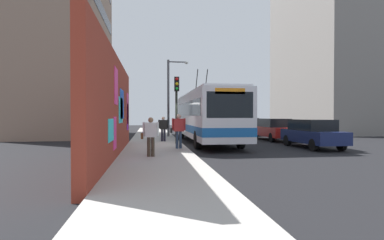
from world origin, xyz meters
The scene contains 14 objects.
ground_plane centered at (0.00, 0.00, 0.00)m, with size 80.00×80.00×0.00m, color black.
sidewalk_slab centered at (0.00, 1.60, 0.07)m, with size 48.00×3.20×0.15m, color #ADA8A0.
graffiti_wall centered at (-4.58, 3.35, 2.10)m, with size 12.80×0.32×4.20m.
building_far_left centered at (10.46, 9.20, 10.32)m, with size 11.47×6.51×20.65m.
building_far_right centered at (12.90, -17.00, 8.64)m, with size 13.61×7.09×17.29m.
city_bus centered at (2.42, -1.80, 1.84)m, with size 12.31×2.67×5.09m.
parked_car_navy centered at (-1.80, -7.00, 0.83)m, with size 4.40×1.74×1.58m.
parked_car_red centered at (3.48, -7.00, 0.83)m, with size 4.75×1.79×1.58m.
parked_car_dark_gray centered at (9.63, -7.00, 0.83)m, with size 4.39×1.74×1.58m.
pedestrian_at_curb centered at (-2.33, 0.48, 1.17)m, with size 0.23×0.76×1.73m.
pedestrian_near_wall centered at (-5.19, 1.88, 1.06)m, with size 0.22×0.72×1.58m.
pedestrian_midblock centered at (1.96, 1.05, 1.07)m, with size 0.22×0.65×1.58m.
traffic_light centered at (0.25, 0.35, 2.81)m, with size 0.49×0.28×3.94m.
street_lamp centered at (6.48, 0.25, 3.65)m, with size 0.44×1.68×6.06m.
Camera 1 is at (-17.36, 1.92, 1.79)m, focal length 28.16 mm.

